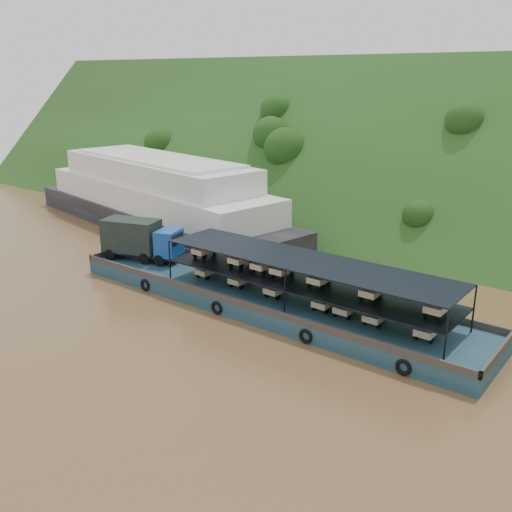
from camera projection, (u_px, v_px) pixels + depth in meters
The scene contains 4 objects.
ground at pixel (253, 309), 44.19m from camera, with size 160.00×160.00×0.00m, color brown.
hillside at pixel (430, 220), 71.30m from camera, with size 140.00×28.00×28.00m, color #1D3814.
cargo_barge at pixel (250, 288), 45.22m from camera, with size 35.11×7.18×4.89m.
passenger_ferry at pixel (158, 197), 67.18m from camera, with size 42.40×17.26×8.35m.
Camera 1 is at (25.19, -32.13, 17.41)m, focal length 40.00 mm.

